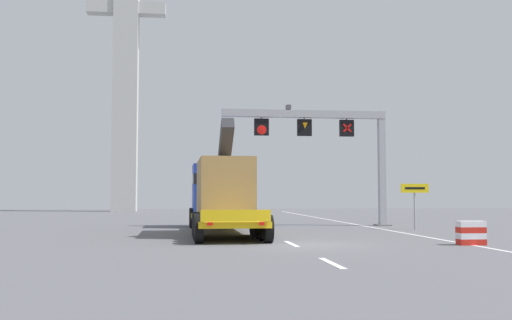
% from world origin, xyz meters
% --- Properties ---
extents(ground, '(112.00, 112.00, 0.00)m').
position_xyz_m(ground, '(0.00, 0.00, 0.00)').
color(ground, '#5B5B60').
extents(lane_markings, '(0.20, 72.34, 0.01)m').
position_xyz_m(lane_markings, '(-0.41, 28.87, 0.01)').
color(lane_markings, silver).
rests_on(lane_markings, ground).
extents(edge_line_right, '(0.20, 63.00, 0.01)m').
position_xyz_m(edge_line_right, '(6.20, 12.00, 0.01)').
color(edge_line_right, silver).
rests_on(edge_line_right, ground).
extents(overhead_lane_gantry, '(10.31, 0.90, 7.33)m').
position_xyz_m(overhead_lane_gantry, '(4.11, 12.73, 5.58)').
color(overhead_lane_gantry, '#9EA0A5').
rests_on(overhead_lane_gantry, ground).
extents(heavy_haul_truck_yellow, '(3.24, 14.11, 5.30)m').
position_xyz_m(heavy_haul_truck_yellow, '(-2.72, 8.28, 1.99)').
color(heavy_haul_truck_yellow, yellow).
rests_on(heavy_haul_truck_yellow, ground).
extents(exit_sign_yellow, '(1.56, 0.15, 2.49)m').
position_xyz_m(exit_sign_yellow, '(7.93, 8.75, 1.90)').
color(exit_sign_yellow, '#9EA0A5').
rests_on(exit_sign_yellow, ground).
extents(crash_barrier_striped, '(1.01, 0.52, 0.90)m').
position_xyz_m(crash_barrier_striped, '(6.25, -0.87, 0.45)').
color(crash_barrier_striped, red).
rests_on(crash_barrier_striped, ground).
extents(bridge_pylon_distant, '(9.00, 2.00, 37.94)m').
position_xyz_m(bridge_pylon_distant, '(-11.67, 45.92, 19.36)').
color(bridge_pylon_distant, '#B7B7B2').
rests_on(bridge_pylon_distant, ground).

